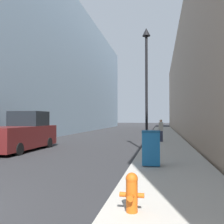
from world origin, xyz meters
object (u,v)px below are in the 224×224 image
trash_bin (151,148)px  lamppost (146,73)px  pedestrian_on_sidewalk (161,130)px  fire_hydrant (132,191)px  pickup_truck (22,134)px

trash_bin → lamppost: size_ratio=0.19×
trash_bin → pedestrian_on_sidewalk: bearing=87.9°
fire_hydrant → pickup_truck: bearing=130.6°
fire_hydrant → lamppost: size_ratio=0.11×
pickup_truck → lamppost: bearing=6.5°
trash_bin → pickup_truck: bearing=151.8°
lamppost → trash_bin: bearing=-84.9°
lamppost → pickup_truck: bearing=-173.5°
trash_bin → pickup_truck: pickup_truck is taller
pedestrian_on_sidewalk → pickup_truck: bearing=-145.9°
pickup_truck → pedestrian_on_sidewalk: size_ratio=3.39×
pickup_truck → pedestrian_on_sidewalk: 9.71m
trash_bin → pedestrian_on_sidewalk: size_ratio=0.78×
pickup_truck → pedestrian_on_sidewalk: bearing=34.1°
fire_hydrant → trash_bin: trash_bin is taller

